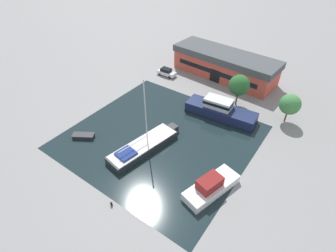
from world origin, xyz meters
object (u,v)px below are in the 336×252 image
quay_tree_near_building (239,85)px  cabin_boat (211,186)px  quay_tree_by_water (290,104)px  small_dinghy (83,136)px  warehouse_building (224,64)px  parked_car (167,72)px  sailboat_moored (144,146)px  motor_cruiser (220,110)px

quay_tree_near_building → cabin_boat: 22.10m
quay_tree_by_water → small_dinghy: quay_tree_by_water is taller
warehouse_building → parked_car: bearing=-140.4°
warehouse_building → cabin_boat: warehouse_building is taller
sailboat_moored → motor_cruiser: sailboat_moored is taller
quay_tree_by_water → parked_car: quay_tree_by_water is taller
motor_cruiser → cabin_boat: bearing=-161.9°
quay_tree_by_water → sailboat_moored: bearing=-127.9°
motor_cruiser → warehouse_building: bearing=19.0°
sailboat_moored → quay_tree_by_water: bearing=62.0°
quay_tree_by_water → motor_cruiser: (-10.12, -5.38, -2.29)m
warehouse_building → cabin_boat: bearing=-61.9°
sailboat_moored → cabin_boat: sailboat_moored is taller
quay_tree_by_water → warehouse_building: bearing=151.1°
quay_tree_near_building → cabin_boat: quay_tree_near_building is taller
cabin_boat → quay_tree_near_building: bearing=121.1°
sailboat_moored → parked_car: bearing=127.7°
small_dinghy → cabin_boat: cabin_boat is taller
motor_cruiser → small_dinghy: bearing=135.0°
small_dinghy → cabin_boat: size_ratio=0.43×
warehouse_building → motor_cruiser: 15.97m
quay_tree_near_building → motor_cruiser: 6.08m
motor_cruiser → small_dinghy: (-15.44, -18.40, -0.96)m
small_dinghy → quay_tree_near_building: bearing=112.8°
parked_car → sailboat_moored: sailboat_moored is taller
warehouse_building → parked_car: (-10.59, -7.42, -1.93)m
quay_tree_by_water → motor_cruiser: bearing=-152.0°
warehouse_building → small_dinghy: bearing=-100.7°
cabin_boat → sailboat_moored: bearing=-169.5°
quay_tree_by_water → cabin_boat: bearing=-99.1°
warehouse_building → parked_car: 13.07m
warehouse_building → sailboat_moored: (0.91, -29.26, -2.12)m
warehouse_building → small_dinghy: (-8.98, -32.93, -2.46)m
sailboat_moored → cabin_boat: 12.32m
quay_tree_by_water → parked_car: (-27.17, 1.73, -2.73)m
sailboat_moored → small_dinghy: 10.55m
quay_tree_near_building → sailboat_moored: 21.28m
warehouse_building → small_dinghy: size_ratio=6.49×
motor_cruiser → parked_car: bearing=62.4°
quay_tree_near_building → quay_tree_by_water: (9.28, 0.13, -0.67)m
warehouse_building → cabin_boat: size_ratio=2.79×
quay_tree_near_building → small_dinghy: (-16.29, -23.65, -3.92)m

